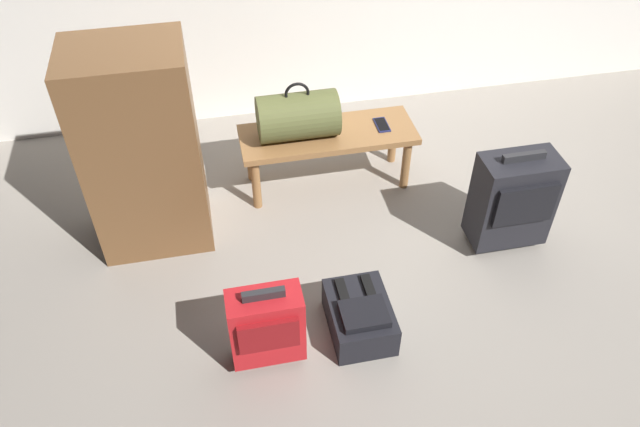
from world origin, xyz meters
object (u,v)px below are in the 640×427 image
object	(u,v)px
suitcase_small_red	(266,326)
backpack_dark	(360,316)
duffel_bag_olive	(298,116)
side_cabinet	(142,151)
cell_phone	(382,125)
suitcase_upright_charcoal	(513,199)
bench	(328,140)

from	to	relation	value
suitcase_small_red	backpack_dark	world-z (taller)	suitcase_small_red
backpack_dark	suitcase_small_red	bearing A→B (deg)	-170.01
duffel_bag_olive	side_cabinet	distance (m)	0.86
duffel_bag_olive	backpack_dark	world-z (taller)	duffel_bag_olive
side_cabinet	cell_phone	bearing A→B (deg)	9.86
suitcase_upright_charcoal	backpack_dark	bearing A→B (deg)	-155.82
duffel_bag_olive	cell_phone	xyz separation A→B (m)	(0.49, 0.00, -0.13)
backpack_dark	side_cabinet	distance (m)	1.34
duffel_bag_olive	backpack_dark	xyz separation A→B (m)	(0.08, -1.10, -0.40)
bench	side_cabinet	bearing A→B (deg)	-167.17
bench	duffel_bag_olive	xyz separation A→B (m)	(-0.17, -0.00, 0.19)
suitcase_small_red	side_cabinet	world-z (taller)	side_cabinet
backpack_dark	suitcase_upright_charcoal	bearing A→B (deg)	24.18
suitcase_upright_charcoal	suitcase_small_red	world-z (taller)	suitcase_upright_charcoal
cell_phone	suitcase_small_red	distance (m)	1.46
suitcase_upright_charcoal	bench	bearing A→B (deg)	139.68
suitcase_small_red	backpack_dark	distance (m)	0.47
backpack_dark	bench	bearing A→B (deg)	85.48
duffel_bag_olive	suitcase_small_red	bearing A→B (deg)	-106.82
duffel_bag_olive	backpack_dark	bearing A→B (deg)	-85.65
suitcase_upright_charcoal	suitcase_small_red	bearing A→B (deg)	-160.21
suitcase_upright_charcoal	side_cabinet	xyz separation A→B (m)	(-1.81, 0.47, 0.24)
suitcase_small_red	backpack_dark	size ratio (longest dim) A/B	1.21
duffel_bag_olive	suitcase_upright_charcoal	distance (m)	1.22
suitcase_upright_charcoal	backpack_dark	distance (m)	1.01
bench	suitcase_upright_charcoal	world-z (taller)	suitcase_upright_charcoal
backpack_dark	cell_phone	bearing A→B (deg)	69.84
bench	cell_phone	size ratio (longest dim) A/B	6.94
duffel_bag_olive	side_cabinet	xyz separation A→B (m)	(-0.82, -0.23, 0.05)
bench	backpack_dark	bearing A→B (deg)	-94.52
cell_phone	backpack_dark	xyz separation A→B (m)	(-0.40, -1.10, -0.28)
bench	duffel_bag_olive	size ratio (longest dim) A/B	2.27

